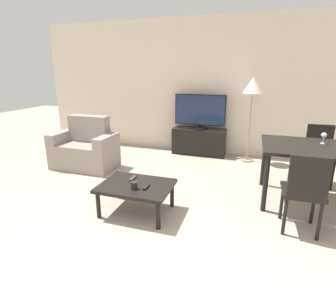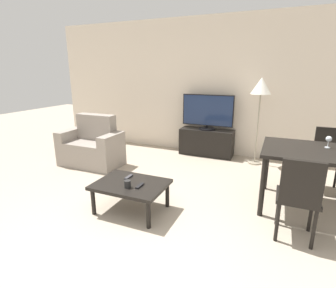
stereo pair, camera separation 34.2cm
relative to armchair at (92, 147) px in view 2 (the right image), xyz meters
The scene contains 14 objects.
ground_plane 2.93m from the armchair, 49.48° to the right, with size 18.00×18.00×0.00m, color tan.
wall_back 2.70m from the armchair, 40.79° to the left, with size 7.51×0.06×2.70m.
armchair is the anchor object (origin of this frame).
tv_stand 2.25m from the armchair, 38.04° to the left, with size 1.07×0.36×0.53m.
tv 2.31m from the armchair, 37.99° to the left, with size 1.02×0.32×0.69m.
coffee_table 1.90m from the armchair, 37.29° to the right, with size 0.85×0.63×0.36m.
dining_table 3.58m from the armchair, ahead, with size 1.26×0.92×0.77m.
dining_chair_near 3.49m from the armchair, 16.93° to the right, with size 0.40×0.40×0.89m.
dining_chair_far 3.82m from the armchair, ahead, with size 0.40×0.40×0.89m.
floor_lamp 3.18m from the armchair, 24.44° to the left, with size 0.35×0.35×1.56m.
remote_primary 1.74m from the armchair, 36.01° to the right, with size 0.04×0.15×0.02m.
remote_secondary 2.05m from the armchair, 35.73° to the right, with size 0.04×0.15×0.02m.
cup_white_near 2.01m from the armchair, 39.52° to the right, with size 0.08×0.08×0.09m.
wine_glass_left 3.70m from the armchair, ahead, with size 0.07×0.07×0.15m.
Camera 2 is at (1.19, -1.44, 1.67)m, focal length 28.00 mm.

